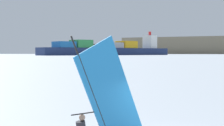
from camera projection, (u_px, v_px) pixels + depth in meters
The scene contains 2 objects.
windsurfer at pixel (97, 115), 12.65m from camera, with size 1.92×4.24×4.33m.
cargo_ship at pixel (108, 49), 502.87m from camera, with size 116.85×199.05×35.84m.
Camera 1 is at (3.93, -13.02, 3.43)m, focal length 57.42 mm.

